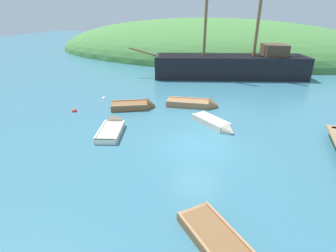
{
  "coord_description": "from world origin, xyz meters",
  "views": [
    {
      "loc": [
        2.62,
        -11.82,
        6.49
      ],
      "look_at": [
        -2.14,
        1.48,
        0.14
      ],
      "focal_mm": 28.05,
      "sensor_mm": 36.0,
      "label": 1
    }
  ],
  "objects_px": {
    "buoy_red": "(74,111)",
    "rowboat_center": "(113,129)",
    "rowboat_outer_right": "(137,106)",
    "buoy_white": "(104,99)",
    "rowboat_portside": "(216,125)",
    "sailing_ship": "(231,69)",
    "rowboat_far": "(196,104)"
  },
  "relations": [
    {
      "from": "rowboat_portside",
      "to": "sailing_ship",
      "type": "bearing_deg",
      "value": 130.26
    },
    {
      "from": "buoy_white",
      "to": "buoy_red",
      "type": "height_order",
      "value": "buoy_red"
    },
    {
      "from": "rowboat_outer_right",
      "to": "rowboat_center",
      "type": "xyz_separation_m",
      "value": [
        0.32,
        -3.83,
        -0.04
      ]
    },
    {
      "from": "rowboat_far",
      "to": "rowboat_center",
      "type": "xyz_separation_m",
      "value": [
        -3.55,
        -5.63,
        -0.04
      ]
    },
    {
      "from": "rowboat_center",
      "to": "buoy_white",
      "type": "relative_size",
      "value": 10.15
    },
    {
      "from": "rowboat_far",
      "to": "rowboat_outer_right",
      "type": "bearing_deg",
      "value": -163.11
    },
    {
      "from": "rowboat_outer_right",
      "to": "buoy_white",
      "type": "xyz_separation_m",
      "value": [
        -3.35,
        1.01,
        -0.14
      ]
    },
    {
      "from": "rowboat_far",
      "to": "buoy_red",
      "type": "height_order",
      "value": "rowboat_far"
    },
    {
      "from": "rowboat_far",
      "to": "rowboat_portside",
      "type": "bearing_deg",
      "value": -64.9
    },
    {
      "from": "rowboat_portside",
      "to": "buoy_white",
      "type": "relative_size",
      "value": 9.54
    },
    {
      "from": "rowboat_far",
      "to": "rowboat_center",
      "type": "bearing_deg",
      "value": -130.23
    },
    {
      "from": "rowboat_center",
      "to": "sailing_ship",
      "type": "bearing_deg",
      "value": -35.18
    },
    {
      "from": "rowboat_portside",
      "to": "rowboat_outer_right",
      "type": "relative_size",
      "value": 0.93
    },
    {
      "from": "rowboat_portside",
      "to": "buoy_white",
      "type": "bearing_deg",
      "value": -157.48
    },
    {
      "from": "rowboat_far",
      "to": "buoy_red",
      "type": "bearing_deg",
      "value": -161.14
    },
    {
      "from": "sailing_ship",
      "to": "rowboat_far",
      "type": "relative_size",
      "value": 4.49
    },
    {
      "from": "rowboat_center",
      "to": "buoy_white",
      "type": "height_order",
      "value": "rowboat_center"
    },
    {
      "from": "rowboat_portside",
      "to": "buoy_white",
      "type": "xyz_separation_m",
      "value": [
        -9.23,
        2.3,
        -0.1
      ]
    },
    {
      "from": "sailing_ship",
      "to": "rowboat_center",
      "type": "height_order",
      "value": "sailing_ship"
    },
    {
      "from": "rowboat_portside",
      "to": "buoy_red",
      "type": "distance_m",
      "value": 9.66
    },
    {
      "from": "rowboat_outer_right",
      "to": "sailing_ship",
      "type": "bearing_deg",
      "value": 38.99
    },
    {
      "from": "buoy_white",
      "to": "rowboat_outer_right",
      "type": "bearing_deg",
      "value": -16.83
    },
    {
      "from": "sailing_ship",
      "to": "rowboat_far",
      "type": "height_order",
      "value": "sailing_ship"
    },
    {
      "from": "buoy_red",
      "to": "rowboat_center",
      "type": "bearing_deg",
      "value": -23.54
    },
    {
      "from": "sailing_ship",
      "to": "rowboat_portside",
      "type": "height_order",
      "value": "sailing_ship"
    },
    {
      "from": "rowboat_outer_right",
      "to": "buoy_red",
      "type": "relative_size",
      "value": 9.1
    },
    {
      "from": "buoy_red",
      "to": "sailing_ship",
      "type": "bearing_deg",
      "value": 57.22
    },
    {
      "from": "buoy_red",
      "to": "rowboat_portside",
      "type": "bearing_deg",
      "value": 4.6
    },
    {
      "from": "rowboat_outer_right",
      "to": "buoy_white",
      "type": "relative_size",
      "value": 10.22
    },
    {
      "from": "rowboat_far",
      "to": "buoy_white",
      "type": "xyz_separation_m",
      "value": [
        -7.22,
        -0.78,
        -0.14
      ]
    },
    {
      "from": "sailing_ship",
      "to": "rowboat_center",
      "type": "distance_m",
      "value": 16.14
    },
    {
      "from": "sailing_ship",
      "to": "buoy_red",
      "type": "bearing_deg",
      "value": 39.53
    }
  ]
}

